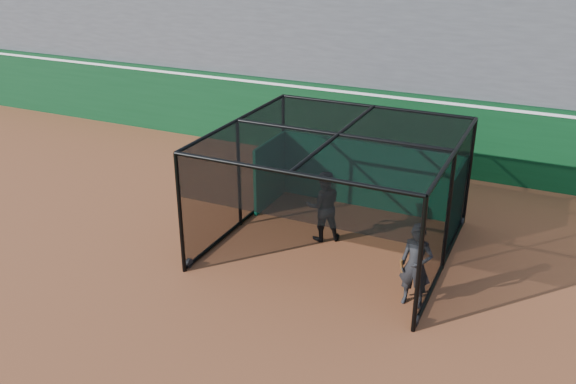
% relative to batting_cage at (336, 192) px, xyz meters
% --- Properties ---
extents(ground, '(120.00, 120.00, 0.00)m').
position_rel_batting_cage_xyz_m(ground, '(-1.13, -2.42, -1.44)').
color(ground, brown).
rests_on(ground, ground).
extents(outfield_wall, '(50.00, 0.50, 2.50)m').
position_rel_batting_cage_xyz_m(outfield_wall, '(-1.13, 6.08, -0.15)').
color(outfield_wall, '#093416').
rests_on(outfield_wall, ground).
extents(grandstand, '(50.00, 7.85, 8.95)m').
position_rel_batting_cage_xyz_m(grandstand, '(-1.13, 9.85, 3.03)').
color(grandstand, '#4C4C4F').
rests_on(grandstand, ground).
extents(batting_cage, '(5.44, 5.39, 2.89)m').
position_rel_batting_cage_xyz_m(batting_cage, '(0.00, 0.00, 0.00)').
color(batting_cage, black).
rests_on(batting_cage, ground).
extents(batter, '(1.12, 1.06, 1.83)m').
position_rel_batting_cage_xyz_m(batter, '(-0.40, 0.18, -0.53)').
color(batter, black).
rests_on(batter, ground).
extents(on_deck_player, '(0.69, 0.47, 1.84)m').
position_rel_batting_cage_xyz_m(on_deck_player, '(2.42, -1.74, -0.53)').
color(on_deck_player, black).
rests_on(on_deck_player, ground).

